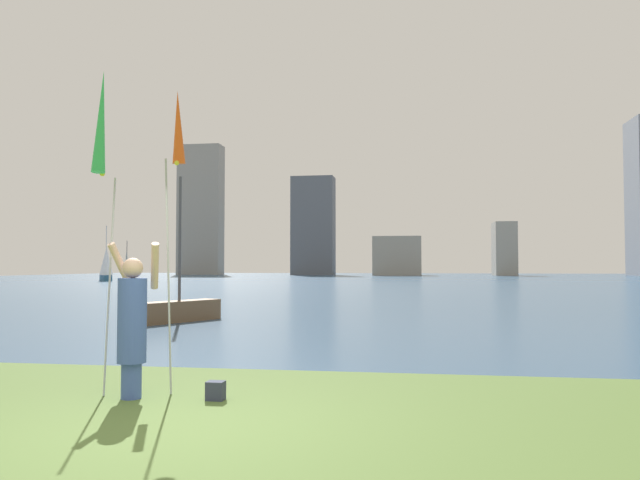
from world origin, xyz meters
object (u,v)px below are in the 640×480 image
object	(u,v)px
sailboat_4	(106,265)
kite_flag_right	(178,137)
sailboat_2	(179,310)
bag	(216,391)
kite_flag_left	(101,129)
person	(132,321)
sailboat_3	(127,267)

from	to	relation	value
sailboat_4	kite_flag_right	bearing A→B (deg)	-61.32
kite_flag_right	sailboat_2	world-z (taller)	sailboat_2
kite_flag_right	sailboat_2	bearing A→B (deg)	111.37
bag	sailboat_2	xyz separation A→B (m)	(-4.20, 9.48, 0.23)
kite_flag_right	kite_flag_left	bearing A→B (deg)	-146.47
bag	sailboat_4	world-z (taller)	sailboat_4
person	bag	size ratio (longest dim) A/B	8.50
person	kite_flag_left	size ratio (longest dim) A/B	0.47
person	sailboat_4	xyz separation A→B (m)	(-27.21, 50.83, 0.74)
kite_flag_right	sailboat_2	xyz separation A→B (m)	(-3.58, 9.14, -2.82)
kite_flag_left	sailboat_3	world-z (taller)	sailboat_3
kite_flag_right	bag	distance (m)	3.13
sailboat_2	sailboat_4	xyz separation A→B (m)	(-24.01, 41.29, 1.31)
kite_flag_right	bag	bearing A→B (deg)	-28.71
kite_flag_left	kite_flag_right	world-z (taller)	kite_flag_left
bag	sailboat_2	distance (m)	10.37
person	sailboat_4	distance (m)	57.66
kite_flag_left	person	bearing A→B (deg)	14.09
person	sailboat_3	bearing A→B (deg)	124.24
person	sailboat_3	world-z (taller)	sailboat_3
kite_flag_left	sailboat_4	world-z (taller)	sailboat_4
sailboat_3	person	bearing A→B (deg)	-63.76
kite_flag_right	sailboat_4	size ratio (longest dim) A/B	0.67
person	kite_flag_left	bearing A→B (deg)	-157.91
person	sailboat_3	size ratio (longest dim) A/B	0.46
kite_flag_right	sailboat_3	bearing A→B (deg)	116.77
kite_flag_left	kite_flag_right	bearing A→B (deg)	33.53
kite_flag_right	person	bearing A→B (deg)	-132.95
kite_flag_left	sailboat_3	distance (m)	55.43
bag	sailboat_4	distance (m)	58.11
bag	sailboat_4	xyz separation A→B (m)	(-28.21, 50.77, 1.54)
kite_flag_right	bag	world-z (taller)	kite_flag_right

